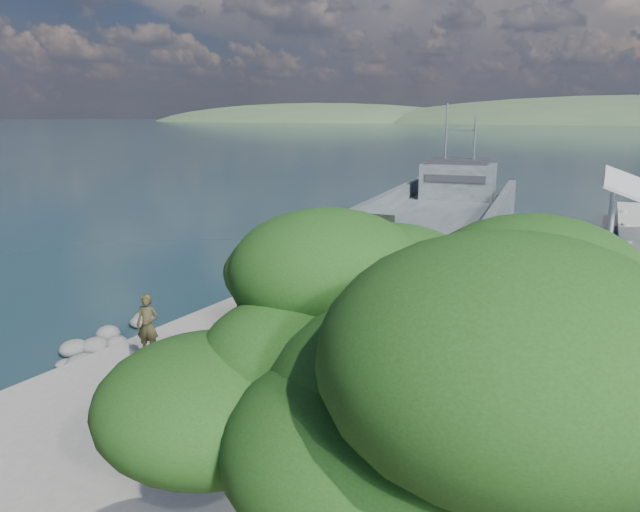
{
  "coord_description": "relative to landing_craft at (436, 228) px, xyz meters",
  "views": [
    {
      "loc": [
        9.95,
        -16.13,
        8.31
      ],
      "look_at": [
        -0.17,
        6.0,
        2.72
      ],
      "focal_mm": 35.0,
      "sensor_mm": 36.0,
      "label": 1
    }
  ],
  "objects": [
    {
      "name": "overhang_tree",
      "position": [
        8.08,
        -33.36,
        4.67
      ],
      "size": [
        7.52,
        6.92,
        6.82
      ],
      "color": "#372516",
      "rests_on": "ground"
    },
    {
      "name": "shoreline_rocks",
      "position": [
        -6.15,
        -23.9,
        -0.8
      ],
      "size": [
        3.2,
        5.6,
        0.9
      ],
      "primitive_type": null,
      "color": "#4D4D4B",
      "rests_on": "ground"
    },
    {
      "name": "landing_craft",
      "position": [
        0.0,
        0.0,
        0.0
      ],
      "size": [
        10.48,
        33.48,
        9.81
      ],
      "rotation": [
        0.0,
        0.0,
        0.07
      ],
      "color": "#3D4348",
      "rests_on": "ground"
    },
    {
      "name": "boat_ramp",
      "position": [
        0.05,
        -25.4,
        -0.55
      ],
      "size": [
        10.0,
        18.0,
        0.5
      ],
      "primitive_type": "cube",
      "color": "gray",
      "rests_on": "ground"
    },
    {
      "name": "soldier",
      "position": [
        -2.51,
        -26.05,
        0.69
      ],
      "size": [
        0.81,
        0.62,
        1.98
      ],
      "primitive_type": "imported",
      "rotation": [
        0.0,
        0.0,
        0.22
      ],
      "color": "#222E1A",
      "rests_on": "boat_ramp"
    },
    {
      "name": "ground",
      "position": [
        0.05,
        -24.4,
        -0.8
      ],
      "size": [
        1400.0,
        1400.0,
        0.0
      ],
      "primitive_type": "plane",
      "color": "#1C3B44",
      "rests_on": "ground"
    },
    {
      "name": "military_truck",
      "position": [
        1.09,
        -20.03,
        1.59
      ],
      "size": [
        3.09,
        8.35,
        3.81
      ],
      "rotation": [
        0.0,
        0.0,
        -0.06
      ],
      "color": "black",
      "rests_on": "boat_ramp"
    }
  ]
}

